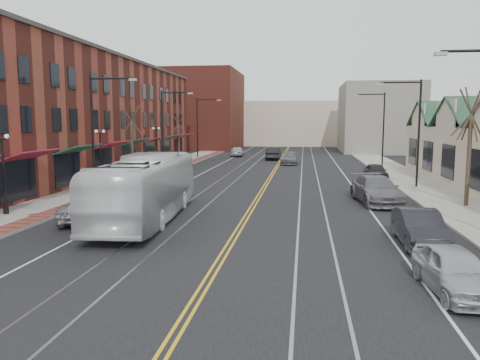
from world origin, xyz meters
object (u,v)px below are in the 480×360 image
(parked_car_a, at_px, (455,270))
(parked_car_d, at_px, (376,171))
(parked_car_b, at_px, (419,228))
(parked_car_c, at_px, (376,190))
(transit_bus, at_px, (146,188))
(parked_suv, at_px, (97,207))

(parked_car_a, distance_m, parked_car_d, 28.10)
(parked_car_b, relative_size, parked_car_c, 0.76)
(transit_bus, height_order, parked_suv, transit_bus)
(parked_car_c, bearing_deg, parked_suv, -161.06)
(parked_suv, bearing_deg, parked_car_b, 165.33)
(parked_car_a, bearing_deg, parked_car_d, 81.43)
(transit_bus, distance_m, parked_suv, 2.73)
(transit_bus, bearing_deg, parked_car_d, -130.14)
(transit_bus, height_order, parked_car_d, transit_bus)
(transit_bus, relative_size, parked_car_d, 2.99)
(transit_bus, height_order, parked_car_a, transit_bus)
(transit_bus, relative_size, parked_car_b, 2.70)
(parked_car_a, xyz_separation_m, parked_car_b, (0.24, 5.42, 0.04))
(parked_suv, distance_m, parked_car_d, 26.04)
(transit_bus, distance_m, parked_car_d, 24.11)
(parked_car_b, height_order, parked_car_c, parked_car_c)
(transit_bus, relative_size, parked_car_a, 2.98)
(parked_car_a, xyz_separation_m, parked_car_d, (1.80, 28.04, -0.00))
(transit_bus, xyz_separation_m, parked_car_a, (12.50, -8.66, -0.99))
(parked_suv, height_order, parked_car_d, parked_suv)
(parked_car_a, bearing_deg, parked_car_c, 85.11)
(parked_suv, xyz_separation_m, parked_car_b, (15.24, -2.72, 0.02))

